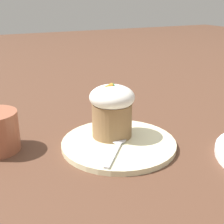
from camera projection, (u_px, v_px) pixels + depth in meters
ground_plane at (119, 146)px, 0.61m from camera, size 4.00×4.00×0.00m
dessert_plate at (119, 144)px, 0.61m from camera, size 0.22×0.22×0.01m
carrot_cake at (112, 109)px, 0.61m from camera, size 0.09×0.09×0.11m
spoon at (119, 144)px, 0.59m from camera, size 0.10×0.11×0.01m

